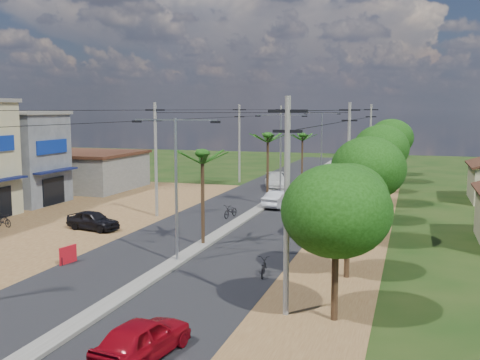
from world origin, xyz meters
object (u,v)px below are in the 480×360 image
object	(u,v)px
car_silver_mid	(281,199)
moto_rider_east	(263,268)
car_red_near	(142,339)
roadside_sign	(68,255)
car_white_far	(276,182)
car_parked_dark	(93,221)

from	to	relation	value
car_silver_mid	moto_rider_east	size ratio (longest dim) A/B	2.62
car_red_near	roadside_sign	distance (m)	13.35
car_silver_mid	moto_rider_east	world-z (taller)	car_silver_mid
car_red_near	roadside_sign	bearing A→B (deg)	-36.20
car_red_near	car_white_far	size ratio (longest dim) A/B	0.76
moto_rider_east	car_white_far	bearing A→B (deg)	-86.74
car_red_near	car_parked_dark	world-z (taller)	car_red_near
car_red_near	moto_rider_east	xyz separation A→B (m)	(1.45, 10.49, -0.27)
car_red_near	car_white_far	xyz separation A→B (m)	(-5.25, 40.99, 0.09)
car_silver_mid	car_red_near	bearing A→B (deg)	108.34
car_parked_dark	car_silver_mid	bearing A→B (deg)	-27.81
roadside_sign	car_parked_dark	bearing A→B (deg)	124.52
car_red_near	car_white_far	bearing A→B (deg)	-73.57
car_red_near	car_parked_dark	size ratio (longest dim) A/B	1.06
moto_rider_east	roadside_sign	world-z (taller)	roadside_sign
car_white_far	car_parked_dark	world-z (taller)	car_white_far
car_red_near	moto_rider_east	distance (m)	10.59
car_white_far	car_red_near	bearing A→B (deg)	-99.67
car_white_far	roadside_sign	bearing A→B (deg)	-114.45
car_parked_dark	roadside_sign	xyz separation A→B (m)	(3.42, -8.03, -0.18)
car_parked_dark	moto_rider_east	distance (m)	15.89
car_silver_mid	car_white_far	xyz separation A→B (m)	(-3.00, 10.66, 0.08)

